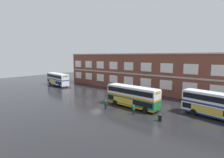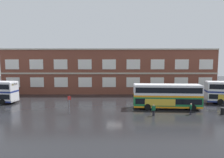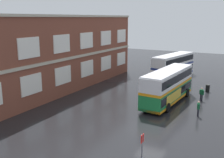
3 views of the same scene
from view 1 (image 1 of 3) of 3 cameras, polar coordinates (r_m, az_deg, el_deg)
The scene contains 9 objects.
ground_plane at distance 40.76m, azimuth -3.15°, elevation -6.54°, with size 120.00×120.00×0.00m, color black.
brick_terminal_building at distance 53.08m, azimuth 7.88°, elevation 2.35°, with size 49.92×8.19×10.59m.
double_decker_near at distance 60.96m, azimuth -17.29°, elevation -0.09°, with size 11.24×3.94×4.07m.
double_decker_middle at distance 34.35m, azimuth 6.58°, elevation -5.58°, with size 11.13×3.34×4.07m.
double_decker_far at distance 32.58m, azimuth 31.37°, elevation -7.40°, with size 11.28×4.46×4.07m.
waiting_passenger at distance 30.41m, azimuth 7.00°, elevation -9.71°, with size 0.37×0.63×1.70m.
second_passenger at distance 33.21m, azimuth -2.11°, elevation -8.17°, with size 0.63×0.35×1.70m.
bus_stand_flag at distance 42.92m, azimuth -13.46°, elevation -3.78°, with size 0.44×0.10×2.70m.
station_litter_bin at distance 28.41m, azimuth 15.36°, elevation -12.08°, with size 0.60×0.60×1.03m.
Camera 1 is at (27.18, -26.70, 9.97)m, focal length 28.10 mm.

